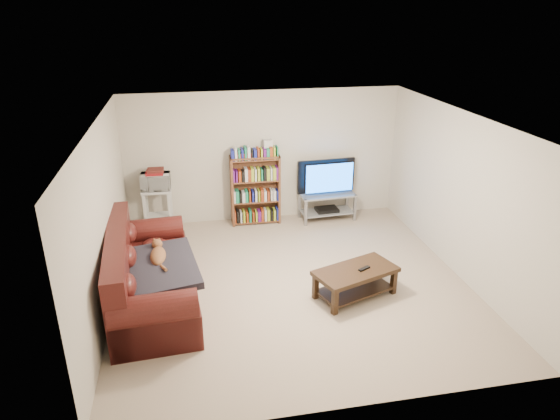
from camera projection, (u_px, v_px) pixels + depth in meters
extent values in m
plane|color=tan|center=(292.00, 283.00, 7.30)|extent=(5.00, 5.00, 0.00)
plane|color=white|center=(293.00, 120.00, 6.38)|extent=(5.00, 5.00, 0.00)
plane|color=beige|center=(264.00, 156.00, 9.11)|extent=(5.00, 0.00, 5.00)
plane|color=beige|center=(350.00, 308.00, 4.57)|extent=(5.00, 0.00, 5.00)
plane|color=beige|center=(103.00, 221.00, 6.41)|extent=(0.00, 5.00, 5.00)
plane|color=beige|center=(460.00, 195.00, 7.28)|extent=(0.00, 5.00, 5.00)
cube|color=#461512|center=(154.00, 287.00, 6.76)|extent=(1.23, 2.52, 0.47)
cube|color=#461512|center=(120.00, 271.00, 6.55)|extent=(0.43, 2.46, 1.02)
cube|color=#461512|center=(156.00, 331.00, 5.75)|extent=(1.02, 0.31, 0.59)
cube|color=#461512|center=(151.00, 247.00, 7.72)|extent=(1.02, 0.31, 0.59)
cube|color=#26242D|center=(159.00, 268.00, 6.49)|extent=(1.12, 1.36, 0.20)
cube|color=black|center=(356.00, 271.00, 6.84)|extent=(1.26, 0.92, 0.06)
cube|color=black|center=(355.00, 289.00, 6.95)|extent=(1.14, 0.83, 0.03)
cube|color=black|center=(335.00, 302.00, 6.50)|extent=(0.09, 0.09, 0.35)
cube|color=black|center=(394.00, 282.00, 6.98)|extent=(0.09, 0.09, 0.35)
cube|color=black|center=(315.00, 287.00, 6.86)|extent=(0.09, 0.09, 0.35)
cube|color=black|center=(373.00, 269.00, 7.34)|extent=(0.09, 0.09, 0.35)
cube|color=black|center=(364.00, 269.00, 6.83)|extent=(0.19, 0.13, 0.02)
cube|color=#999EA3|center=(327.00, 194.00, 9.29)|extent=(1.05, 0.52, 0.03)
cube|color=#999EA3|center=(327.00, 211.00, 9.42)|extent=(0.99, 0.50, 0.02)
cube|color=gray|center=(306.00, 213.00, 9.09)|extent=(0.05, 0.05, 0.51)
cube|color=gray|center=(355.00, 208.00, 9.31)|extent=(0.05, 0.05, 0.51)
cube|color=gray|center=(299.00, 205.00, 9.45)|extent=(0.05, 0.05, 0.51)
cube|color=gray|center=(347.00, 200.00, 9.67)|extent=(0.05, 0.05, 0.51)
imported|color=black|center=(328.00, 178.00, 9.16)|extent=(1.10, 0.21, 0.63)
cube|color=black|center=(327.00, 210.00, 9.41)|extent=(0.43, 0.31, 0.06)
cube|color=brown|center=(232.00, 191.00, 9.01)|extent=(0.04, 0.28, 1.29)
cube|color=brown|center=(278.00, 189.00, 9.15)|extent=(0.04, 0.28, 1.29)
cube|color=brown|center=(255.00, 157.00, 8.84)|extent=(0.89, 0.28, 0.03)
cube|color=maroon|center=(244.00, 155.00, 8.78)|extent=(0.26, 0.20, 0.07)
cube|color=silver|center=(156.00, 190.00, 8.67)|extent=(0.52, 0.38, 0.04)
cube|color=silver|center=(159.00, 216.00, 8.85)|extent=(0.46, 0.35, 0.03)
cube|color=silver|center=(146.00, 215.00, 8.66)|extent=(0.05, 0.05, 0.76)
cube|color=silver|center=(170.00, 214.00, 8.72)|extent=(0.05, 0.05, 0.76)
cube|color=silver|center=(147.00, 209.00, 8.92)|extent=(0.05, 0.05, 0.76)
cube|color=silver|center=(171.00, 208.00, 8.98)|extent=(0.05, 0.05, 0.76)
imported|color=silver|center=(156.00, 182.00, 8.61)|extent=(0.51, 0.35, 0.27)
cube|color=maroon|center=(155.00, 173.00, 8.54)|extent=(0.30, 0.27, 0.05)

